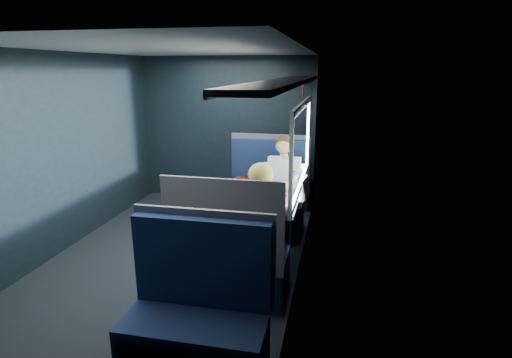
% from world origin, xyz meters
% --- Properties ---
extents(ground, '(2.80, 4.20, 0.01)m').
position_xyz_m(ground, '(0.00, 0.00, -0.01)').
color(ground, black).
extents(room_shell, '(3.00, 4.40, 2.40)m').
position_xyz_m(room_shell, '(0.02, 0.00, 1.48)').
color(room_shell, black).
rests_on(room_shell, ground).
extents(table, '(0.62, 1.00, 0.74)m').
position_xyz_m(table, '(1.03, 0.00, 0.66)').
color(table, '#54565E').
rests_on(table, ground).
extents(seat_bay_near, '(1.04, 0.62, 1.26)m').
position_xyz_m(seat_bay_near, '(0.84, 0.87, 0.42)').
color(seat_bay_near, '#0D183A').
rests_on(seat_bay_near, ground).
extents(seat_bay_far, '(1.04, 0.62, 1.26)m').
position_xyz_m(seat_bay_far, '(0.85, -0.87, 0.41)').
color(seat_bay_far, '#0D183A').
rests_on(seat_bay_far, ground).
extents(seat_row_front, '(1.04, 0.51, 1.16)m').
position_xyz_m(seat_row_front, '(0.85, 1.80, 0.41)').
color(seat_row_front, '#0D183A').
rests_on(seat_row_front, ground).
extents(seat_row_back, '(1.04, 0.51, 1.16)m').
position_xyz_m(seat_row_back, '(0.85, -1.80, 0.41)').
color(seat_row_back, '#0D183A').
rests_on(seat_row_back, ground).
extents(man, '(0.53, 0.56, 1.32)m').
position_xyz_m(man, '(1.10, 0.70, 0.72)').
color(man, black).
rests_on(man, ground).
extents(woman, '(0.53, 0.56, 1.32)m').
position_xyz_m(woman, '(1.10, -0.71, 0.73)').
color(woman, black).
rests_on(woman, ground).
extents(papers, '(0.64, 0.80, 0.01)m').
position_xyz_m(papers, '(1.04, -0.07, 0.74)').
color(papers, white).
rests_on(papers, table).
extents(laptop, '(0.26, 0.33, 0.23)m').
position_xyz_m(laptop, '(1.38, 0.08, 0.80)').
color(laptop, silver).
rests_on(laptop, table).
extents(bottle_small, '(0.07, 0.07, 0.24)m').
position_xyz_m(bottle_small, '(1.28, 0.31, 0.85)').
color(bottle_small, silver).
rests_on(bottle_small, table).
extents(cup, '(0.07, 0.07, 0.09)m').
position_xyz_m(cup, '(1.27, 0.32, 0.79)').
color(cup, white).
rests_on(cup, table).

